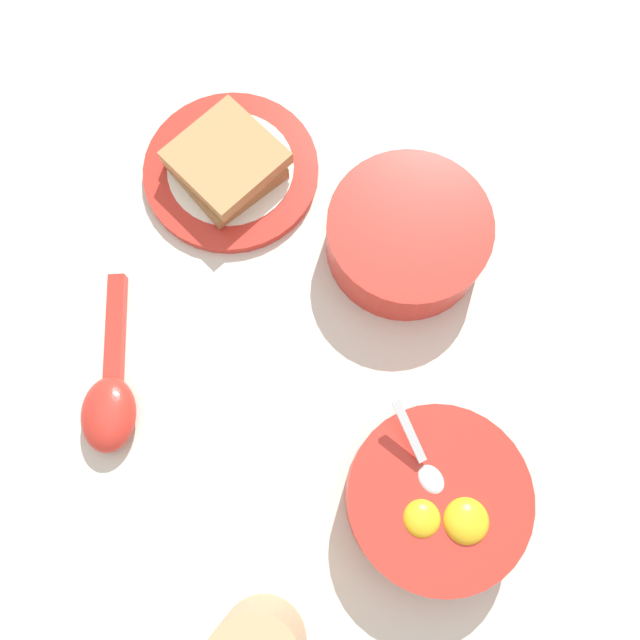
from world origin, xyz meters
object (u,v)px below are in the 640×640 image
object	(u,v)px
toast_plate	(228,173)
congee_bowl	(401,234)
egg_bowl	(432,501)
soup_spoon	(106,401)
toast_sandwich	(222,165)

from	to	relation	value
toast_plate	congee_bowl	xyz separation A→B (m)	(-0.16, -0.09, 0.02)
egg_bowl	toast_plate	distance (m)	0.36
egg_bowl	soup_spoon	bearing A→B (deg)	38.40
congee_bowl	toast_sandwich	bearing A→B (deg)	31.86
egg_bowl	soup_spoon	xyz separation A→B (m)	(0.23, 0.18, -0.01)
toast_plate	soup_spoon	world-z (taller)	soup_spoon
toast_sandwich	congee_bowl	xyz separation A→B (m)	(-0.16, -0.10, 0.00)
toast_plate	congee_bowl	distance (m)	0.19
toast_plate	soup_spoon	xyz separation A→B (m)	(-0.13, 0.21, 0.01)
egg_bowl	toast_sandwich	xyz separation A→B (m)	(0.36, -0.02, -0.00)
toast_sandwich	toast_plate	bearing A→B (deg)	-66.41
toast_plate	congee_bowl	bearing A→B (deg)	-149.46
egg_bowl	soup_spoon	world-z (taller)	egg_bowl
soup_spoon	congee_bowl	bearing A→B (deg)	-94.90
toast_sandwich	soup_spoon	distance (m)	0.24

